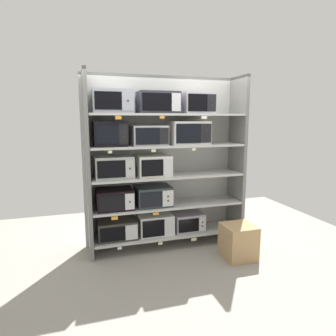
{
  "coord_description": "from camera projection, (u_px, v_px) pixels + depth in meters",
  "views": [
    {
      "loc": [
        -1.26,
        -4.1,
        1.9
      ],
      "look_at": [
        0.0,
        0.0,
        1.19
      ],
      "focal_mm": 31.65,
      "sensor_mm": 36.0,
      "label": 1
    }
  ],
  "objects": [
    {
      "name": "price_tag_3",
      "position": [
        115.0,
        218.0,
        3.96
      ],
      "size": [
        0.09,
        0.0,
        0.05
      ],
      "primitive_type": "cube",
      "color": "orange"
    },
    {
      "name": "price_tag_8",
      "position": [
        118.0,
        118.0,
        3.77
      ],
      "size": [
        0.08,
        0.0,
        0.05
      ],
      "primitive_type": "cube",
      "color": "orange"
    },
    {
      "name": "price_tag_5",
      "position": [
        110.0,
        152.0,
        3.81
      ],
      "size": [
        0.05,
        0.0,
        0.04
      ],
      "primitive_type": "cube",
      "color": "beige"
    },
    {
      "name": "microwave_10",
      "position": [
        112.0,
        101.0,
        3.96
      ],
      "size": [
        0.53,
        0.41,
        0.31
      ],
      "color": "#979BA6",
      "rests_on": "shelf_4"
    },
    {
      "name": "upright_left",
      "position": [
        88.0,
        166.0,
        4.0
      ],
      "size": [
        0.05,
        0.5,
        2.54
      ],
      "primitive_type": "cube",
      "color": "slate",
      "rests_on": "ground"
    },
    {
      "name": "microwave_3",
      "position": [
        115.0,
        199.0,
        4.18
      ],
      "size": [
        0.51,
        0.43,
        0.28
      ],
      "color": "black",
      "rests_on": "shelf_1"
    },
    {
      "name": "back_panel",
      "position": [
        163.0,
        160.0,
        4.59
      ],
      "size": [
        2.41,
        0.04,
        2.54
      ],
      "primitive_type": "cube",
      "color": "#B2B2AD",
      "rests_on": "ground"
    },
    {
      "name": "price_tag_7",
      "position": [
        194.0,
        149.0,
        4.15
      ],
      "size": [
        0.05,
        0.0,
        0.03
      ],
      "primitive_type": "cube",
      "color": "beige"
    },
    {
      "name": "shelf_0",
      "position": [
        168.0,
        233.0,
        4.51
      ],
      "size": [
        2.21,
        0.5,
        0.03
      ],
      "primitive_type": "cube",
      "color": "beige",
      "rests_on": "ground"
    },
    {
      "name": "price_tag_10",
      "position": [
        204.0,
        117.0,
        4.12
      ],
      "size": [
        0.08,
        0.0,
        0.04
      ],
      "primitive_type": "cube",
      "color": "white"
    },
    {
      "name": "price_tag_0",
      "position": [
        120.0,
        248.0,
        4.05
      ],
      "size": [
        0.06,
        0.0,
        0.03
      ],
      "primitive_type": "cube",
      "color": "white"
    },
    {
      "name": "price_tag_4",
      "position": [
        156.0,
        214.0,
        4.13
      ],
      "size": [
        0.09,
        0.0,
        0.03
      ],
      "primitive_type": "cube",
      "color": "orange"
    },
    {
      "name": "price_tag_6",
      "position": [
        154.0,
        151.0,
        3.98
      ],
      "size": [
        0.06,
        0.0,
        0.04
      ],
      "primitive_type": "cube",
      "color": "beige"
    },
    {
      "name": "shelf_3",
      "position": [
        168.0,
        146.0,
        4.29
      ],
      "size": [
        2.21,
        0.5,
        0.03
      ],
      "primitive_type": "cube",
      "color": "beige"
    },
    {
      "name": "shelf_1",
      "position": [
        168.0,
        205.0,
        4.44
      ],
      "size": [
        2.21,
        0.5,
        0.03
      ],
      "primitive_type": "cube",
      "color": "beige"
    },
    {
      "name": "microwave_0",
      "position": [
        117.0,
        229.0,
        4.26
      ],
      "size": [
        0.55,
        0.38,
        0.27
      ],
      "color": "#35312C",
      "rests_on": "shelf_0"
    },
    {
      "name": "microwave_5",
      "position": [
        114.0,
        167.0,
        4.11
      ],
      "size": [
        0.53,
        0.36,
        0.3
      ],
      "color": "#B4BCB5",
      "rests_on": "shelf_2"
    },
    {
      "name": "price_tag_2",
      "position": [
        194.0,
        239.0,
        4.37
      ],
      "size": [
        0.08,
        0.0,
        0.05
      ],
      "primitive_type": "cube",
      "color": "beige"
    },
    {
      "name": "microwave_9",
      "position": [
        188.0,
        133.0,
        4.35
      ],
      "size": [
        0.56,
        0.43,
        0.33
      ],
      "color": "silver",
      "rests_on": "shelf_3"
    },
    {
      "name": "microwave_1",
      "position": [
        155.0,
        224.0,
        4.42
      ],
      "size": [
        0.51,
        0.37,
        0.3
      ],
      "color": "silver",
      "rests_on": "shelf_0"
    },
    {
      "name": "microwave_6",
      "position": [
        153.0,
        165.0,
        4.27
      ],
      "size": [
        0.47,
        0.43,
        0.3
      ],
      "color": "silver",
      "rests_on": "shelf_2"
    },
    {
      "name": "microwave_8",
      "position": [
        149.0,
        135.0,
        4.18
      ],
      "size": [
        0.49,
        0.4,
        0.28
      ],
      "color": "#BCBAC4",
      "rests_on": "shelf_3"
    },
    {
      "name": "ground",
      "position": [
        192.0,
        278.0,
        3.6
      ],
      "size": [
        6.21,
        6.0,
        0.02
      ],
      "primitive_type": "cube",
      "color": "gray"
    },
    {
      "name": "microwave_4",
      "position": [
        153.0,
        196.0,
        4.34
      ],
      "size": [
        0.51,
        0.43,
        0.29
      ],
      "color": "#2A3437",
      "rests_on": "shelf_1"
    },
    {
      "name": "price_tag_9",
      "position": [
        162.0,
        117.0,
        3.94
      ],
      "size": [
        0.07,
        0.0,
        0.03
      ],
      "primitive_type": "cube",
      "color": "orange"
    },
    {
      "name": "shipping_carton",
      "position": [
        238.0,
        242.0,
        4.07
      ],
      "size": [
        0.42,
        0.42,
        0.47
      ],
      "primitive_type": "cube",
      "color": "tan",
      "rests_on": "ground"
    },
    {
      "name": "price_tag_1",
      "position": [
        160.0,
        243.0,
        4.22
      ],
      "size": [
        0.06,
        0.0,
        0.04
      ],
      "primitive_type": "cube",
      "color": "beige"
    },
    {
      "name": "microwave_7",
      "position": [
        110.0,
        134.0,
        4.02
      ],
      "size": [
        0.45,
        0.34,
        0.34
      ],
      "color": "black",
      "rests_on": "shelf_3"
    },
    {
      "name": "shelf_4",
      "position": [
        168.0,
        115.0,
        4.22
      ],
      "size": [
        2.21,
        0.5,
        0.03
      ],
      "primitive_type": "cube",
      "color": "beige"
    },
    {
      "name": "microwave_2",
      "position": [
        188.0,
        221.0,
        4.57
      ],
      "size": [
        0.46,
        0.37,
        0.27
      ],
      "color": "#A099A6",
      "rests_on": "shelf_0"
    },
    {
      "name": "microwave_11",
      "position": [
        158.0,
        103.0,
        4.15
      ],
      "size": [
        0.57,
        0.36,
        0.3
      ],
      "color": "#2E2F3A",
      "rests_on": "shelf_4"
    },
    {
      "name": "microwave_12",
      "position": [
        198.0,
        103.0,
        4.32
      ],
      "size": [
        0.45,
        0.35,
        0.3
      ],
      "color": "#B8B5BF",
      "rests_on": "shelf_4"
    },
    {
      "name": "upright_right",
      "position": [
        237.0,
        160.0,
        4.66
      ],
      "size": [
        0.05,
        0.5,
        2.54
      ],
      "primitive_type": "cube",
      "color": "slate",
      "rests_on": "ground"
    },
    {
      "name": "shelf_2",
      "position": [
        168.0,
        176.0,
        4.36
      ],
      "size": [
        2.21,
        0.5,
        0.03
      ],
      "primitive_type": "cube",
      "color": "beige"
    }
  ]
}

